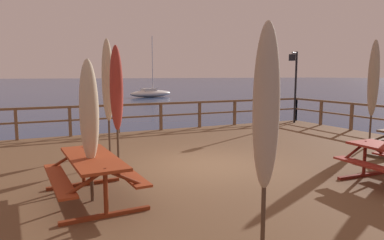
{
  "coord_description": "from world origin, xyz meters",
  "views": [
    {
      "loc": [
        -3.82,
        -7.31,
        2.82
      ],
      "look_at": [
        0.0,
        0.86,
        1.66
      ],
      "focal_mm": 32.67,
      "sensor_mm": 36.0,
      "label": 1
    }
  ],
  "objects": [
    {
      "name": "ground_plane",
      "position": [
        0.0,
        0.0,
        0.0
      ],
      "size": [
        600.0,
        600.0,
        0.0
      ],
      "primitive_type": "plane",
      "color": "navy"
    },
    {
      "name": "wooden_deck",
      "position": [
        0.0,
        0.0,
        0.33
      ],
      "size": [
        15.62,
        11.45,
        0.66
      ],
      "primitive_type": "cube",
      "color": "brown",
      "rests_on": "ground"
    },
    {
      "name": "patio_umbrella_tall_mid_left",
      "position": [
        -1.27,
        -3.94,
        2.43
      ],
      "size": [
        0.32,
        0.32,
        2.79
      ],
      "color": "#4C3828",
      "rests_on": "wooden_deck"
    },
    {
      "name": "sailboat_distant",
      "position": [
        10.38,
        35.59,
        0.51
      ],
      "size": [
        6.23,
        3.09,
        7.72
      ],
      "color": "white",
      "rests_on": "ground"
    },
    {
      "name": "patio_umbrella_short_front",
      "position": [
        -1.89,
        1.15,
        2.49
      ],
      "size": [
        0.32,
        0.32,
        2.88
      ],
      "color": "#4C3828",
      "rests_on": "wooden_deck"
    },
    {
      "name": "patio_umbrella_short_mid",
      "position": [
        5.69,
        0.01,
        2.7
      ],
      "size": [
        0.32,
        0.32,
        3.22
      ],
      "color": "#4C3828",
      "rests_on": "wooden_deck"
    },
    {
      "name": "railing_waterside_far",
      "position": [
        0.0,
        5.58,
        1.4
      ],
      "size": [
        15.42,
        0.1,
        1.09
      ],
      "color": "brown",
      "rests_on": "wooden_deck"
    },
    {
      "name": "patio_umbrella_tall_back_right",
      "position": [
        -1.84,
        2.4,
        2.66
      ],
      "size": [
        0.32,
        0.32,
        3.15
      ],
      "color": "#4C3828",
      "rests_on": "wooden_deck"
    },
    {
      "name": "picnic_table_back_right",
      "position": [
        -2.88,
        -1.24,
        1.22
      ],
      "size": [
        1.5,
        2.19,
        0.78
      ],
      "color": "#993819",
      "rests_on": "wooden_deck"
    },
    {
      "name": "lamp_post_hooked",
      "position": [
        6.94,
        4.93,
        2.77
      ],
      "size": [
        0.63,
        0.41,
        3.2
      ],
      "color": "black",
      "rests_on": "wooden_deck"
    },
    {
      "name": "patio_umbrella_tall_back_left",
      "position": [
        -2.92,
        -1.3,
        2.2
      ],
      "size": [
        0.32,
        0.32,
        2.44
      ],
      "color": "#4C3828",
      "rests_on": "wooden_deck"
    }
  ]
}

